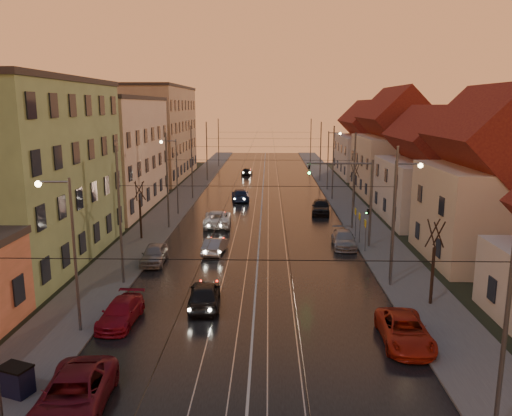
# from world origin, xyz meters

# --- Properties ---
(ground) EXTENTS (160.00, 160.00, 0.00)m
(ground) POSITION_xyz_m (0.00, 0.00, 0.00)
(ground) COLOR black
(ground) RESTS_ON ground
(road) EXTENTS (16.00, 120.00, 0.04)m
(road) POSITION_xyz_m (0.00, 40.00, 0.02)
(road) COLOR black
(road) RESTS_ON ground
(sidewalk_left) EXTENTS (4.00, 120.00, 0.15)m
(sidewalk_left) POSITION_xyz_m (-10.00, 40.00, 0.07)
(sidewalk_left) COLOR #4C4C4C
(sidewalk_left) RESTS_ON ground
(sidewalk_right) EXTENTS (4.00, 120.00, 0.15)m
(sidewalk_right) POSITION_xyz_m (10.00, 40.00, 0.07)
(sidewalk_right) COLOR #4C4C4C
(sidewalk_right) RESTS_ON ground
(tram_rail_0) EXTENTS (0.06, 120.00, 0.03)m
(tram_rail_0) POSITION_xyz_m (-2.20, 40.00, 0.06)
(tram_rail_0) COLOR gray
(tram_rail_0) RESTS_ON road
(tram_rail_1) EXTENTS (0.06, 120.00, 0.03)m
(tram_rail_1) POSITION_xyz_m (-0.77, 40.00, 0.06)
(tram_rail_1) COLOR gray
(tram_rail_1) RESTS_ON road
(tram_rail_2) EXTENTS (0.06, 120.00, 0.03)m
(tram_rail_2) POSITION_xyz_m (0.77, 40.00, 0.06)
(tram_rail_2) COLOR gray
(tram_rail_2) RESTS_ON road
(tram_rail_3) EXTENTS (0.06, 120.00, 0.03)m
(tram_rail_3) POSITION_xyz_m (2.20, 40.00, 0.06)
(tram_rail_3) COLOR gray
(tram_rail_3) RESTS_ON road
(apartment_left_1) EXTENTS (10.00, 18.00, 13.00)m
(apartment_left_1) POSITION_xyz_m (-17.50, 14.00, 6.50)
(apartment_left_1) COLOR #648353
(apartment_left_1) RESTS_ON ground
(apartment_left_2) EXTENTS (10.00, 20.00, 12.00)m
(apartment_left_2) POSITION_xyz_m (-17.50, 34.00, 6.00)
(apartment_left_2) COLOR #BFAB94
(apartment_left_2) RESTS_ON ground
(apartment_left_3) EXTENTS (10.00, 24.00, 14.00)m
(apartment_left_3) POSITION_xyz_m (-17.50, 58.00, 7.00)
(apartment_left_3) COLOR #957760
(apartment_left_3) RESTS_ON ground
(house_right_1) EXTENTS (8.67, 10.20, 10.80)m
(house_right_1) POSITION_xyz_m (17.00, 15.00, 5.45)
(house_right_1) COLOR #C5B298
(house_right_1) RESTS_ON ground
(house_right_2) EXTENTS (9.18, 12.24, 9.20)m
(house_right_2) POSITION_xyz_m (17.00, 28.00, 4.64)
(house_right_2) COLOR beige
(house_right_2) RESTS_ON ground
(house_right_3) EXTENTS (9.18, 14.28, 11.50)m
(house_right_3) POSITION_xyz_m (17.00, 43.00, 5.80)
(house_right_3) COLOR #C5B298
(house_right_3) RESTS_ON ground
(house_right_4) EXTENTS (9.18, 16.32, 10.00)m
(house_right_4) POSITION_xyz_m (17.00, 61.00, 5.05)
(house_right_4) COLOR beige
(house_right_4) RESTS_ON ground
(catenary_pole_r_0) EXTENTS (0.16, 0.16, 9.00)m
(catenary_pole_r_0) POSITION_xyz_m (8.60, -6.00, 4.50)
(catenary_pole_r_0) COLOR #595B60
(catenary_pole_r_0) RESTS_ON ground
(catenary_pole_l_1) EXTENTS (0.16, 0.16, 9.00)m
(catenary_pole_l_1) POSITION_xyz_m (-8.60, 9.00, 4.50)
(catenary_pole_l_1) COLOR #595B60
(catenary_pole_l_1) RESTS_ON ground
(catenary_pole_r_1) EXTENTS (0.16, 0.16, 9.00)m
(catenary_pole_r_1) POSITION_xyz_m (8.60, 9.00, 4.50)
(catenary_pole_r_1) COLOR #595B60
(catenary_pole_r_1) RESTS_ON ground
(catenary_pole_l_2) EXTENTS (0.16, 0.16, 9.00)m
(catenary_pole_l_2) POSITION_xyz_m (-8.60, 24.00, 4.50)
(catenary_pole_l_2) COLOR #595B60
(catenary_pole_l_2) RESTS_ON ground
(catenary_pole_r_2) EXTENTS (0.16, 0.16, 9.00)m
(catenary_pole_r_2) POSITION_xyz_m (8.60, 24.00, 4.50)
(catenary_pole_r_2) COLOR #595B60
(catenary_pole_r_2) RESTS_ON ground
(catenary_pole_l_3) EXTENTS (0.16, 0.16, 9.00)m
(catenary_pole_l_3) POSITION_xyz_m (-8.60, 39.00, 4.50)
(catenary_pole_l_3) COLOR #595B60
(catenary_pole_l_3) RESTS_ON ground
(catenary_pole_r_3) EXTENTS (0.16, 0.16, 9.00)m
(catenary_pole_r_3) POSITION_xyz_m (8.60, 39.00, 4.50)
(catenary_pole_r_3) COLOR #595B60
(catenary_pole_r_3) RESTS_ON ground
(catenary_pole_l_4) EXTENTS (0.16, 0.16, 9.00)m
(catenary_pole_l_4) POSITION_xyz_m (-8.60, 54.00, 4.50)
(catenary_pole_l_4) COLOR #595B60
(catenary_pole_l_4) RESTS_ON ground
(catenary_pole_r_4) EXTENTS (0.16, 0.16, 9.00)m
(catenary_pole_r_4) POSITION_xyz_m (8.60, 54.00, 4.50)
(catenary_pole_r_4) COLOR #595B60
(catenary_pole_r_4) RESTS_ON ground
(catenary_pole_l_5) EXTENTS (0.16, 0.16, 9.00)m
(catenary_pole_l_5) POSITION_xyz_m (-8.60, 72.00, 4.50)
(catenary_pole_l_5) COLOR #595B60
(catenary_pole_l_5) RESTS_ON ground
(catenary_pole_r_5) EXTENTS (0.16, 0.16, 9.00)m
(catenary_pole_r_5) POSITION_xyz_m (8.60, 72.00, 4.50)
(catenary_pole_r_5) COLOR #595B60
(catenary_pole_r_5) RESTS_ON ground
(street_lamp_0) EXTENTS (1.75, 0.32, 8.00)m
(street_lamp_0) POSITION_xyz_m (-9.10, 2.00, 4.89)
(street_lamp_0) COLOR #595B60
(street_lamp_0) RESTS_ON ground
(street_lamp_1) EXTENTS (1.75, 0.32, 8.00)m
(street_lamp_1) POSITION_xyz_m (9.10, 10.00, 4.89)
(street_lamp_1) COLOR #595B60
(street_lamp_1) RESTS_ON ground
(street_lamp_2) EXTENTS (1.75, 0.32, 8.00)m
(street_lamp_2) POSITION_xyz_m (-9.10, 30.00, 4.89)
(street_lamp_2) COLOR #595B60
(street_lamp_2) RESTS_ON ground
(street_lamp_3) EXTENTS (1.75, 0.32, 8.00)m
(street_lamp_3) POSITION_xyz_m (9.10, 46.00, 4.89)
(street_lamp_3) COLOR #595B60
(street_lamp_3) RESTS_ON ground
(traffic_light_mast) EXTENTS (5.30, 0.32, 7.20)m
(traffic_light_mast) POSITION_xyz_m (7.99, 18.00, 4.60)
(traffic_light_mast) COLOR #595B60
(traffic_light_mast) RESTS_ON ground
(bare_tree_0) EXTENTS (1.09, 1.09, 5.11)m
(bare_tree_0) POSITION_xyz_m (-10.20, 20.00, 2.49)
(bare_tree_0) COLOR black
(bare_tree_0) RESTS_ON ground
(bare_tree_1) EXTENTS (1.09, 1.09, 5.11)m
(bare_tree_1) POSITION_xyz_m (10.20, 6.00, 2.49)
(bare_tree_1) COLOR black
(bare_tree_1) RESTS_ON ground
(bare_tree_2) EXTENTS (1.09, 1.09, 5.11)m
(bare_tree_2) POSITION_xyz_m (10.40, 34.00, 2.49)
(bare_tree_2) COLOR black
(bare_tree_2) RESTS_ON ground
(driving_car_0) EXTENTS (2.08, 4.52, 1.50)m
(driving_car_0) POSITION_xyz_m (-2.89, 5.60, 0.75)
(driving_car_0) COLOR black
(driving_car_0) RESTS_ON ground
(driving_car_1) EXTENTS (1.81, 3.99, 1.27)m
(driving_car_1) POSITION_xyz_m (-3.40, 16.09, 0.63)
(driving_car_1) COLOR #96969B
(driving_car_1) RESTS_ON ground
(driving_car_2) EXTENTS (2.76, 5.53, 1.50)m
(driving_car_2) POSITION_xyz_m (-4.11, 25.15, 0.75)
(driving_car_2) COLOR silver
(driving_car_2) RESTS_ON ground
(driving_car_3) EXTENTS (2.53, 5.14, 1.44)m
(driving_car_3) POSITION_xyz_m (-2.62, 38.07, 0.72)
(driving_car_3) COLOR #162142
(driving_car_3) RESTS_ON ground
(driving_car_4) EXTENTS (1.93, 3.83, 1.25)m
(driving_car_4) POSITION_xyz_m (-2.81, 60.75, 0.63)
(driving_car_4) COLOR black
(driving_car_4) RESTS_ON ground
(parked_left_1) EXTENTS (2.84, 5.47, 1.47)m
(parked_left_1) POSITION_xyz_m (-6.52, -4.75, 0.74)
(parked_left_1) COLOR maroon
(parked_left_1) RESTS_ON ground
(parked_left_2) EXTENTS (1.89, 4.29, 1.22)m
(parked_left_2) POSITION_xyz_m (-7.05, 3.21, 0.61)
(parked_left_2) COLOR maroon
(parked_left_2) RESTS_ON ground
(parked_left_3) EXTENTS (1.81, 4.16, 1.39)m
(parked_left_3) POSITION_xyz_m (-7.60, 13.54, 0.70)
(parked_left_3) COLOR #99999E
(parked_left_3) RESTS_ON ground
(parked_right_0) EXTENTS (2.38, 4.88, 1.34)m
(parked_right_0) POSITION_xyz_m (7.43, 1.23, 0.67)
(parked_right_0) COLOR #A92110
(parked_right_0) RESTS_ON ground
(parked_right_1) EXTENTS (2.05, 4.61, 1.31)m
(parked_right_1) POSITION_xyz_m (6.99, 18.21, 0.66)
(parked_right_1) COLOR gray
(parked_right_1) RESTS_ON ground
(parked_right_2) EXTENTS (2.33, 4.80, 1.58)m
(parked_right_2) POSITION_xyz_m (6.39, 30.93, 0.79)
(parked_right_2) COLOR black
(parked_right_2) RESTS_ON ground
(dumpster) EXTENTS (1.40, 1.16, 1.10)m
(dumpster) POSITION_xyz_m (-9.20, -3.74, 0.70)
(dumpster) COLOR black
(dumpster) RESTS_ON sidewalk_left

